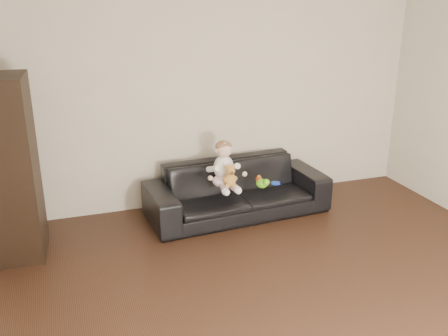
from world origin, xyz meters
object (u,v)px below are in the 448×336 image
object	(u,v)px
baby	(224,167)
toy_green	(262,183)
cabinet	(12,169)
toy_rattle	(259,179)
sofa	(237,189)
teddy_bear	(230,176)
toy_blue_disc	(276,183)

from	to	relation	value
baby	toy_green	world-z (taller)	baby
toy_green	cabinet	bearing A→B (deg)	178.39
toy_green	toy_rattle	size ratio (longest dim) A/B	1.90
sofa	teddy_bear	world-z (taller)	teddy_bear
teddy_bear	toy_blue_disc	world-z (taller)	teddy_bear
teddy_bear	toy_blue_disc	bearing A→B (deg)	9.21
toy_green	baby	bearing A→B (deg)	157.98
teddy_bear	toy_rattle	distance (m)	0.46
sofa	cabinet	world-z (taller)	cabinet
toy_blue_disc	cabinet	bearing A→B (deg)	179.80
cabinet	toy_rattle	xyz separation A→B (m)	(2.56, 0.09, -0.45)
baby	toy_rattle	distance (m)	0.46
toy_green	toy_rattle	distance (m)	0.16
baby	toy_blue_disc	xyz separation A→B (m)	(0.58, -0.09, -0.23)
teddy_bear	toy_green	size ratio (longest dim) A/B	1.66
baby	toy_green	size ratio (longest dim) A/B	3.57
cabinet	toy_blue_disc	distance (m)	2.77
toy_blue_disc	toy_green	bearing A→B (deg)	-162.71
sofa	baby	size ratio (longest dim) A/B	3.92
cabinet	toy_rattle	size ratio (longest dim) A/B	22.63
sofa	teddy_bear	size ratio (longest dim) A/B	8.44
sofa	cabinet	bearing A→B (deg)	-179.23
cabinet	sofa	bearing A→B (deg)	8.59
toy_green	toy_blue_disc	distance (m)	0.21
sofa	baby	distance (m)	0.40
sofa	toy_green	xyz separation A→B (m)	(0.19, -0.27, 0.15)
teddy_bear	toy_rattle	xyz separation A→B (m)	(0.41, 0.16, -0.14)
teddy_bear	toy_green	xyz separation A→B (m)	(0.38, 0.01, -0.13)
baby	teddy_bear	xyz separation A→B (m)	(0.01, -0.16, -0.05)
sofa	toy_rattle	distance (m)	0.28
teddy_bear	toy_green	distance (m)	0.40
sofa	toy_blue_disc	world-z (taller)	sofa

